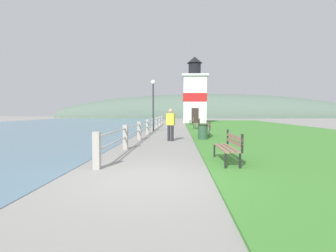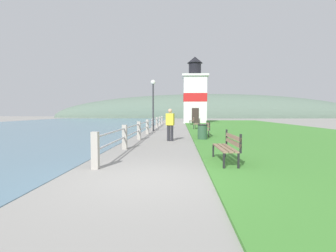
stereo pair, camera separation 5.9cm
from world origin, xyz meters
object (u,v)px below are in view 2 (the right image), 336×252
park_bench_near (228,145)px  lighthouse (195,95)px  park_bench_midway (206,128)px  park_bench_by_lighthouse (193,120)px  park_bench_far (198,123)px  trash_bin (202,132)px  lamp_post (153,96)px  person_strolling (170,123)px

park_bench_near → lighthouse: 27.90m
park_bench_midway → park_bench_by_lighthouse: (-0.07, 14.59, -0.00)m
park_bench_midway → park_bench_far: same height
lighthouse → trash_bin: 21.69m
park_bench_far → park_bench_by_lighthouse: same height
park_bench_far → lamp_post: 4.84m
park_bench_far → trash_bin: (-0.34, -8.77, -0.11)m
person_strolling → lighthouse: bearing=9.7°
trash_bin → lighthouse: bearing=87.9°
park_bench_near → lamp_post: 13.33m
park_bench_midway → person_strolling: size_ratio=1.14×
lighthouse → trash_bin: lighthouse is taller
park_bench_far → person_strolling: (-2.03, -9.14, 0.36)m
park_bench_midway → park_bench_far: bearing=-89.4°
park_bench_far → trash_bin: bearing=95.1°
park_bench_near → lamp_post: lamp_post is taller
park_bench_near → park_bench_midway: bearing=-93.0°
park_bench_midway → park_bench_by_lighthouse: bearing=-89.2°
park_bench_near → trash_bin: size_ratio=2.11×
lamp_post → person_strolling: bearing=-77.0°
person_strolling → trash_bin: person_strolling is taller
lamp_post → lighthouse: bearing=74.9°
person_strolling → trash_bin: size_ratio=1.98×
lighthouse → lamp_post: 15.59m
park_bench_far → lamp_post: (-3.60, -2.38, 2.20)m
park_bench_far → lamp_post: lamp_post is taller
park_bench_by_lighthouse → person_strolling: (-1.97, -16.84, 0.36)m
park_bench_midway → person_strolling: (-2.04, -2.25, 0.36)m
park_bench_midway → park_bench_by_lighthouse: 14.59m
park_bench_near → lamp_post: bearing=-76.6°
park_bench_near → person_strolling: bearing=-74.3°
park_bench_midway → trash_bin: 1.92m
trash_bin → lamp_post: bearing=117.0°
park_bench_far → person_strolling: bearing=84.7°
park_bench_near → park_bench_far: (0.16, 15.07, 0.00)m
person_strolling → lamp_post: lamp_post is taller
person_strolling → park_bench_near: bearing=-146.2°
park_bench_near → park_bench_midway: same height
person_strolling → park_bench_far: bearing=3.7°
person_strolling → trash_bin: 1.80m
lighthouse → person_strolling: size_ratio=5.30×
lighthouse → lamp_post: bearing=-105.1°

